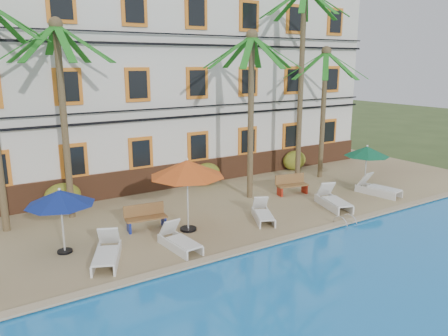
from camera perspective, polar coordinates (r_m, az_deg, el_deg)
ground at (r=15.86m, az=4.29°, el=-9.46°), size 100.00×100.00×0.00m
pool_deck at (r=19.78m, az=-4.39°, el=-4.32°), size 30.00×12.00×0.25m
pool_coping at (r=15.10m, az=6.37°, el=-9.58°), size 30.00×0.35×0.06m
hotel_building at (r=23.36m, az=-10.52°, el=11.36°), size 25.40×6.44×10.22m
palm_b at (r=17.45m, az=-20.45°, el=9.20°), size 4.22×4.22×7.55m
palm_c at (r=19.03m, az=3.57°, el=9.90°), size 4.22×4.22×7.32m
palm_d at (r=22.02m, az=10.14°, el=13.63°), size 4.22×4.22×9.61m
palm_e at (r=23.18m, az=12.94°, el=9.43°), size 4.22×4.22×6.76m
shrub_left at (r=19.38m, az=-20.33°, el=-3.45°), size 1.50×0.90×1.10m
shrub_mid at (r=21.76m, az=-2.32°, el=-0.77°), size 1.50×0.90×1.10m
shrub_right at (r=25.08m, az=9.18°, el=1.00°), size 1.50×0.90×1.10m
umbrella_blue at (r=14.59m, az=-20.63°, el=-3.66°), size 2.16×2.16×2.17m
umbrella_red at (r=15.44m, az=-4.85°, el=-0.10°), size 2.70×2.70×2.70m
umbrella_green at (r=21.93m, az=18.16°, el=2.05°), size 2.13×2.13×2.13m
lounger_b at (r=14.05m, az=-15.05°, el=-10.61°), size 1.46×2.09×0.93m
lounger_c at (r=14.56m, az=-5.88°, el=-9.39°), size 0.82×1.90×0.87m
lounger_d at (r=17.04m, az=5.12°, el=-5.93°), size 1.33×1.85×0.83m
lounger_e at (r=18.98m, az=14.05°, el=-4.09°), size 1.29×2.17×0.97m
lounger_f at (r=21.40m, az=19.42°, el=-2.47°), size 1.06×2.11×0.95m
bench_left at (r=16.31m, az=-10.18°, el=-6.27°), size 1.55×0.67×0.93m
bench_right at (r=20.46m, az=8.83°, el=-2.10°), size 1.56×0.76×0.93m
pool_ladder at (r=17.24m, az=15.50°, el=-7.11°), size 0.54×0.74×0.74m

